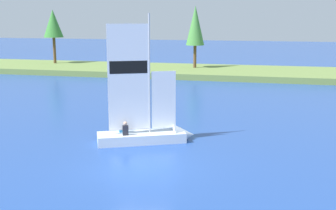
# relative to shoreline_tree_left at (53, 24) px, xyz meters

# --- Properties ---
(ground_plane) EXTENTS (200.00, 200.00, 0.00)m
(ground_plane) POSITION_rel_shoreline_tree_left_xyz_m (20.74, -32.34, -5.41)
(ground_plane) COLOR #234793
(shore_bank) EXTENTS (80.00, 10.05, 0.62)m
(shore_bank) POSITION_rel_shoreline_tree_left_xyz_m (20.74, -1.67, -5.10)
(shore_bank) COLOR olive
(shore_bank) RESTS_ON ground
(shoreline_tree_left) EXTENTS (2.38, 2.38, 6.52)m
(shoreline_tree_left) POSITION_rel_shoreline_tree_left_xyz_m (0.00, 0.00, 0.00)
(shoreline_tree_left) COLOR brown
(shoreline_tree_left) RESTS_ON shore_bank
(shoreline_tree_midleft) EXTENTS (2.05, 2.05, 6.90)m
(shoreline_tree_midleft) POSITION_rel_shoreline_tree_left_xyz_m (17.75, -0.75, -0.13)
(shoreline_tree_midleft) COLOR brown
(shoreline_tree_midleft) RESTS_ON shore_bank
(sailboat) EXTENTS (5.08, 3.25, 6.83)m
(sailboat) POSITION_rel_shoreline_tree_left_xyz_m (20.34, -28.30, -4.87)
(sailboat) COLOR silver
(sailboat) RESTS_ON ground
(channel_buoy) EXTENTS (0.54, 0.54, 0.54)m
(channel_buoy) POSITION_rel_shoreline_tree_left_xyz_m (18.13, -19.62, -5.14)
(channel_buoy) COLOR #E54C19
(channel_buoy) RESTS_ON ground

